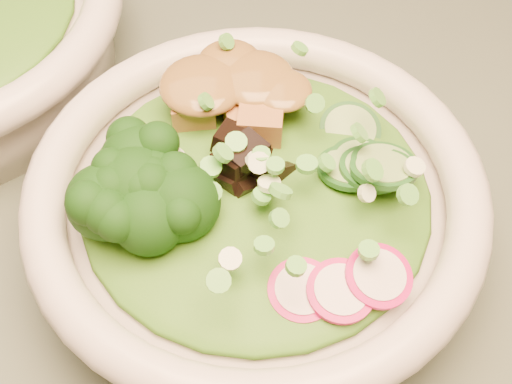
{
  "coord_description": "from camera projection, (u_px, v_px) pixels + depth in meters",
  "views": [
    {
      "loc": [
        -0.21,
        -0.34,
        1.16
      ],
      "look_at": [
        -0.21,
        -0.09,
        0.81
      ],
      "focal_mm": 50.0,
      "sensor_mm": 36.0,
      "label": 1
    }
  ],
  "objects": [
    {
      "name": "peanut_sauce",
      "position": [
        225.0,
        85.0,
        0.44
      ],
      "size": [
        0.07,
        0.06,
        0.02
      ],
      "primitive_type": "ellipsoid",
      "color": "brown",
      "rests_on": "tofu_cubes"
    },
    {
      "name": "scallion_garnish",
      "position": [
        256.0,
        165.0,
        0.41
      ],
      "size": [
        0.2,
        0.2,
        0.02
      ],
      "primitive_type": null,
      "color": "#5AB740",
      "rests_on": "salad_bowl"
    },
    {
      "name": "broccoli_florets",
      "position": [
        148.0,
        206.0,
        0.4
      ],
      "size": [
        0.09,
        0.08,
        0.05
      ],
      "primitive_type": null,
      "rotation": [
        0.0,
        0.0,
        0.08
      ],
      "color": "black",
      "rests_on": "salad_bowl"
    },
    {
      "name": "radish_slices",
      "position": [
        301.0,
        282.0,
        0.39
      ],
      "size": [
        0.12,
        0.05,
        0.02
      ],
      "primitive_type": null,
      "rotation": [
        0.0,
        0.0,
        0.08
      ],
      "color": "#B80E57",
      "rests_on": "salad_bowl"
    },
    {
      "name": "dining_table",
      "position": [
        501.0,
        231.0,
        0.62
      ],
      "size": [
        1.2,
        0.8,
        0.75
      ],
      "color": "black",
      "rests_on": "ground"
    },
    {
      "name": "mushroom_heap",
      "position": [
        249.0,
        160.0,
        0.42
      ],
      "size": [
        0.08,
        0.08,
        0.04
      ],
      "primitive_type": null,
      "rotation": [
        0.0,
        0.0,
        0.08
      ],
      "color": "black",
      "rests_on": "salad_bowl"
    },
    {
      "name": "lettuce_bed",
      "position": [
        256.0,
        191.0,
        0.43
      ],
      "size": [
        0.21,
        0.21,
        0.02
      ],
      "primitive_type": "ellipsoid",
      "color": "#216014",
      "rests_on": "salad_bowl"
    },
    {
      "name": "salad_bowl",
      "position": [
        256.0,
        211.0,
        0.44
      ],
      "size": [
        0.28,
        0.28,
        0.08
      ],
      "rotation": [
        0.0,
        0.0,
        0.08
      ],
      "color": "silver",
      "rests_on": "dining_table"
    },
    {
      "name": "cucumber_slices",
      "position": [
        363.0,
        152.0,
        0.43
      ],
      "size": [
        0.08,
        0.08,
        0.04
      ],
      "primitive_type": null,
      "rotation": [
        0.0,
        0.0,
        0.08
      ],
      "color": "#90C16B",
      "rests_on": "salad_bowl"
    },
    {
      "name": "tofu_cubes",
      "position": [
        226.0,
        100.0,
        0.45
      ],
      "size": [
        0.1,
        0.07,
        0.04
      ],
      "primitive_type": null,
      "rotation": [
        0.0,
        0.0,
        0.08
      ],
      "color": "#AB7539",
      "rests_on": "salad_bowl"
    }
  ]
}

